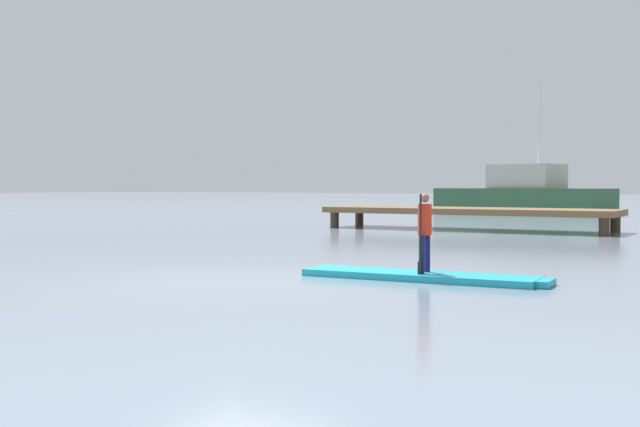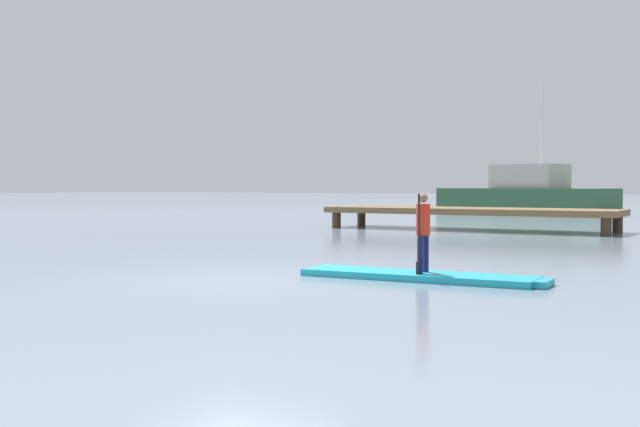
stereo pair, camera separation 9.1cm
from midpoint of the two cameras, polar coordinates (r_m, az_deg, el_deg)
name	(u,v)px [view 2 (the right image)]	position (r m, az deg, el deg)	size (l,w,h in m)	color
ground_plane	(240,279)	(11.35, -5.66, -4.79)	(240.00, 240.00, 0.00)	gray
paddleboard_near	(422,276)	(11.27, 7.75, -4.59)	(3.62, 0.96, 0.10)	#1E9EB2
paddler_child_solo	(423,228)	(11.20, 7.80, -1.09)	(0.21, 0.40, 1.14)	#19194C
fishing_boat_white_large	(525,196)	(37.82, 14.90, 1.26)	(8.86, 4.83, 6.31)	#2D5638
floating_dock	(469,211)	(24.06, 11.01, 0.16)	(8.91, 2.33, 0.67)	brown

